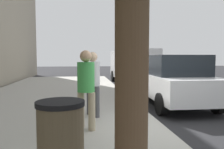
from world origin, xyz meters
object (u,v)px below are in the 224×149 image
(parked_sedan_near, at_px, (172,80))
(trash_bin, at_px, (61,142))
(parking_meter, at_px, (122,76))
(pedestrian_at_meter, at_px, (93,79))
(parked_van_far, at_px, (132,64))
(pedestrian_bystander, at_px, (86,83))

(parked_sedan_near, xyz_separation_m, trash_bin, (-4.84, 3.45, -0.24))
(parking_meter, xyz_separation_m, pedestrian_at_meter, (-0.21, 0.81, -0.04))
(pedestrian_at_meter, height_order, trash_bin, pedestrian_at_meter)
(parked_van_far, bearing_deg, trash_bin, 163.10)
(parking_meter, xyz_separation_m, pedestrian_bystander, (-1.26, 1.01, -0.03))
(pedestrian_bystander, height_order, parked_sedan_near, pedestrian_bystander)
(parking_meter, height_order, trash_bin, parking_meter)
(pedestrian_at_meter, xyz_separation_m, parked_sedan_near, (1.72, -2.91, -0.23))
(pedestrian_bystander, distance_m, parked_sedan_near, 4.17)
(pedestrian_bystander, xyz_separation_m, trash_bin, (-2.07, 0.34, -0.47))
(pedestrian_at_meter, xyz_separation_m, trash_bin, (-3.13, 0.54, -0.47))
(parking_meter, relative_size, parked_van_far, 0.27)
(parked_sedan_near, bearing_deg, parking_meter, 125.78)
(parking_meter, xyz_separation_m, parked_van_far, (8.00, -2.09, 0.09))
(pedestrian_at_meter, bearing_deg, parking_meter, -13.53)
(parked_sedan_near, bearing_deg, pedestrian_bystander, 131.77)
(pedestrian_bystander, relative_size, trash_bin, 1.67)
(pedestrian_at_meter, bearing_deg, pedestrian_bystander, -128.73)
(pedestrian_at_meter, bearing_deg, trash_bin, -127.95)
(pedestrian_bystander, distance_m, trash_bin, 2.16)
(parked_sedan_near, relative_size, parked_van_far, 0.84)
(pedestrian_bystander, bearing_deg, parked_van_far, 33.31)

